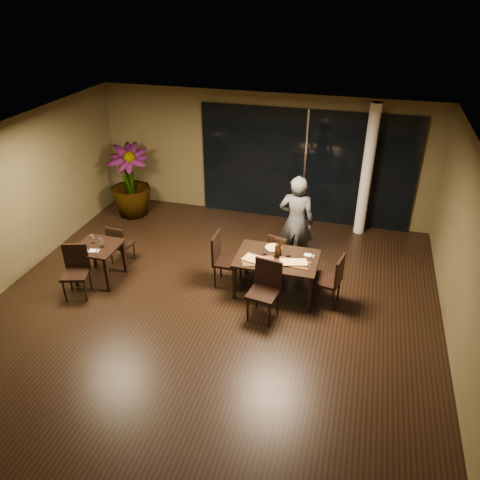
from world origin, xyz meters
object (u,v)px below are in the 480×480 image
chair_main_far (279,252)px  chair_side_far (119,243)px  chair_side_near (76,268)px  bottle_b (278,252)px  bottle_c (280,247)px  diner (296,222)px  chair_main_left (223,257)px  chair_main_right (332,278)px  potted_plant (130,181)px  bottle_a (277,250)px  side_table (98,252)px  main_table (277,261)px  chair_main_near (265,286)px

chair_main_far → chair_side_far: (-3.22, -0.55, 0.01)m
chair_side_near → bottle_b: (3.58, 1.04, 0.32)m
bottle_c → diner: bearing=82.2°
chair_main_left → chair_main_right: size_ratio=1.07×
potted_plant → bottle_a: size_ratio=5.77×
side_table → bottle_b: bottle_b is taller
bottle_a → bottle_b: 0.05m
chair_side_far → chair_main_left: bearing=-176.7°
side_table → chair_side_far: (0.10, 0.61, -0.13)m
main_table → side_table: size_ratio=1.88×
side_table → chair_side_near: 0.56m
side_table → chair_side_far: size_ratio=0.91×
chair_main_far → chair_side_far: chair_side_far is taller
chair_main_near → bottle_b: size_ratio=4.24×
chair_side_far → bottle_a: bearing=-175.7°
side_table → chair_main_right: size_ratio=0.80×
chair_main_near → potted_plant: bearing=152.6°
side_table → bottle_b: (3.42, 0.51, 0.25)m
potted_plant → bottle_a: potted_plant is taller
chair_side_near → bottle_c: bearing=-0.0°
chair_main_far → chair_main_near: 1.40m
chair_main_far → side_table: bearing=33.1°
chair_side_near → bottle_a: size_ratio=3.22×
bottle_b → chair_side_near: bearing=-163.8°
chair_side_near → bottle_b: bearing=-1.2°
side_table → chair_side_near: (-0.16, -0.53, -0.07)m
chair_side_far → bottle_a: bottle_a is taller
chair_main_near → potted_plant: size_ratio=0.60×
chair_main_near → bottle_c: size_ratio=3.06×
chair_main_right → chair_main_near: bearing=-48.2°
bottle_c → main_table: bearing=-105.0°
side_table → bottle_a: bearing=8.7°
main_table → side_table: bearing=-171.6°
diner → potted_plant: size_ratio=1.09×
chair_main_right → chair_side_far: (-4.33, 0.21, -0.07)m
chair_main_left → bottle_b: chair_main_left is taller
chair_main_near → chair_side_near: chair_main_near is taller
chair_side_far → chair_main_near: bearing=171.5°
side_table → chair_main_right: 4.45m
chair_main_left → chair_side_far: size_ratio=1.21×
chair_main_far → chair_main_right: size_ratio=0.87×
potted_plant → chair_main_right: bearing=-24.9°
bottle_b → chair_main_right: bearing=-6.1°
side_table → chair_main_near: size_ratio=0.75×
diner → main_table: bearing=81.9°
main_table → bottle_b: bottle_b is taller
chair_side_near → bottle_c: 3.77m
chair_main_far → chair_side_near: 3.87m
chair_main_far → chair_side_near: bearing=39.8°
chair_side_far → chair_main_far: bearing=-164.3°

